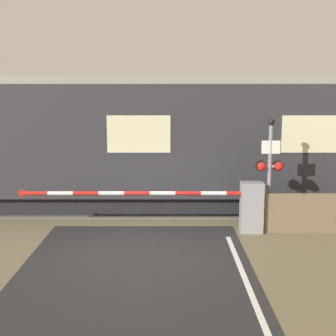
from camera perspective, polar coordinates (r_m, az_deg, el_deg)
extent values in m
plane|color=#6B6047|center=(11.62, -3.78, -10.00)|extent=(80.00, 80.00, 0.00)
cube|color=#666056|center=(15.84, -2.81, -4.63)|extent=(36.00, 3.20, 0.03)
cube|color=#595451|center=(15.13, -2.93, -5.06)|extent=(36.00, 0.08, 0.10)
cube|color=#595451|center=(16.52, -2.70, -3.81)|extent=(36.00, 0.08, 0.10)
cube|color=black|center=(15.78, -3.42, -3.63)|extent=(17.32, 2.60, 0.60)
cube|color=#2D2D33|center=(15.45, -3.49, 3.71)|extent=(18.82, 3.06, 3.45)
cube|color=gray|center=(15.38, -3.56, 10.56)|extent=(18.45, 2.81, 0.24)
cube|color=beige|center=(14.52, 17.04, 3.97)|extent=(1.88, 0.02, 1.10)
cube|color=beige|center=(13.90, -3.85, 4.14)|extent=(1.88, 0.02, 1.10)
cube|color=gray|center=(13.05, 9.89, -4.73)|extent=(0.60, 0.44, 1.40)
cylinder|color=gray|center=(12.96, 9.94, -3.04)|extent=(0.16, 0.16, 0.18)
cylinder|color=red|center=(12.91, 8.41, -3.06)|extent=(0.70, 0.11, 0.11)
cylinder|color=white|center=(12.82, 5.33, -3.08)|extent=(0.70, 0.11, 0.11)
cylinder|color=red|center=(12.77, 2.20, -3.10)|extent=(0.70, 0.11, 0.11)
cylinder|color=white|center=(12.76, -0.93, -3.10)|extent=(0.70, 0.11, 0.11)
cylinder|color=red|center=(12.79, -4.06, -3.10)|extent=(0.70, 0.11, 0.11)
cylinder|color=white|center=(12.85, -7.17, -3.08)|extent=(0.70, 0.11, 0.11)
cylinder|color=red|center=(12.95, -10.24, -3.06)|extent=(0.70, 0.11, 0.11)
cylinder|color=white|center=(13.09, -13.25, -3.03)|extent=(0.70, 0.11, 0.11)
cylinder|color=red|center=(13.27, -16.19, -2.99)|extent=(0.70, 0.11, 0.11)
cylinder|color=red|center=(13.37, -17.63, -2.97)|extent=(0.20, 0.02, 0.20)
cylinder|color=gray|center=(13.16, 12.00, -1.27)|extent=(0.11, 0.11, 2.93)
cube|color=gray|center=(13.10, 12.05, 0.24)|extent=(0.59, 0.07, 0.07)
sphere|color=red|center=(13.00, 11.08, 0.21)|extent=(0.24, 0.24, 0.24)
sphere|color=red|center=(13.10, 13.10, 0.21)|extent=(0.24, 0.24, 0.24)
cylinder|color=black|center=(13.11, 10.99, 0.28)|extent=(0.30, 0.06, 0.30)
cylinder|color=black|center=(13.21, 12.99, 0.28)|extent=(0.30, 0.06, 0.30)
cube|color=white|center=(12.99, 12.17, 2.51)|extent=(0.51, 0.02, 0.36)
sphere|color=black|center=(12.96, 12.23, 5.55)|extent=(0.18, 0.18, 0.18)
cube|color=#726047|center=(13.40, 16.71, -5.28)|extent=(2.50, 0.06, 1.10)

